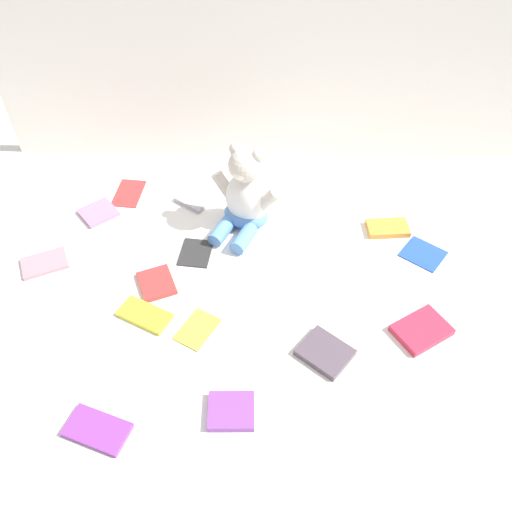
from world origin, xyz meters
TOP-DOWN VIEW (x-y plane):
  - ground_plane at (0.00, 0.00)m, footprint 3.20×3.20m
  - backdrop_drape at (0.00, 0.49)m, footprint 1.70×0.03m
  - teddy_bear at (-0.05, 0.13)m, footprint 0.22×0.23m
  - book_case_0 at (-0.16, -0.27)m, footprint 0.12×0.13m
  - book_case_1 at (-0.22, 0.22)m, footprint 0.12×0.12m
  - book_case_2 at (-0.30, -0.23)m, footprint 0.15×0.12m
  - book_case_3 at (-0.43, 0.26)m, footprint 0.09×0.14m
  - book_case_4 at (0.41, -0.26)m, footprint 0.17×0.15m
  - book_case_5 at (-0.61, -0.05)m, footprint 0.15×0.13m
  - book_case_6 at (-0.51, 0.16)m, footprint 0.14×0.14m
  - book_case_7 at (0.38, 0.11)m, footprint 0.13×0.08m
  - book_case_8 at (0.46, 0.01)m, footprint 0.15×0.15m
  - book_case_9 at (0.16, -0.33)m, footprint 0.15×0.15m
  - book_case_10 at (-0.06, -0.49)m, footprint 0.11×0.09m
  - book_case_11 at (-0.28, -0.12)m, footprint 0.12×0.13m
  - book_case_12 at (-0.19, 0.00)m, footprint 0.10×0.12m
  - book_case_13 at (-0.35, -0.54)m, footprint 0.16×0.12m

SIDE VIEW (x-z plane):
  - ground_plane at x=0.00m, z-range 0.00..0.00m
  - book_case_3 at x=-0.43m, z-range 0.00..0.01m
  - book_case_8 at x=0.46m, z-range 0.00..0.01m
  - book_case_0 at x=-0.16m, z-range 0.00..0.01m
  - book_case_12 at x=-0.19m, z-range 0.00..0.01m
  - book_case_5 at x=-0.61m, z-range 0.00..0.01m
  - book_case_6 at x=-0.51m, z-range 0.00..0.01m
  - book_case_11 at x=-0.28m, z-range 0.00..0.01m
  - book_case_13 at x=-0.35m, z-range 0.00..0.01m
  - book_case_2 at x=-0.30m, z-range 0.00..0.01m
  - book_case_1 at x=-0.22m, z-range 0.00..0.02m
  - book_case_7 at x=0.38m, z-range 0.00..0.02m
  - book_case_9 at x=0.16m, z-range 0.00..0.02m
  - book_case_10 at x=-0.06m, z-range 0.00..0.02m
  - book_case_4 at x=0.41m, z-range 0.00..0.02m
  - teddy_bear at x=-0.05m, z-range -0.03..0.23m
  - backdrop_drape at x=0.00m, z-range 0.00..0.55m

